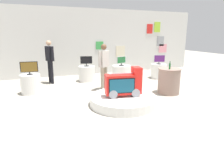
{
  "coord_description": "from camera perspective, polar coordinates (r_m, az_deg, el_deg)",
  "views": [
    {
      "loc": [
        -2.06,
        -4.88,
        1.96
      ],
      "look_at": [
        -0.06,
        0.4,
        0.63
      ],
      "focal_mm": 30.42,
      "sensor_mm": 36.0,
      "label": 1
    }
  ],
  "objects": [
    {
      "name": "ground_plane",
      "position": [
        5.65,
        2.01,
        -7.05
      ],
      "size": [
        30.0,
        30.0,
        0.0
      ],
      "primitive_type": "plane",
      "color": "#A8A091"
    },
    {
      "name": "back_wall_display",
      "position": [
        9.4,
        -8.07,
        10.77
      ],
      "size": [
        12.12,
        0.13,
        3.15
      ],
      "color": "silver",
      "rests_on": "ground"
    },
    {
      "name": "main_display_pedestal",
      "position": [
        5.45,
        3.28,
        -6.46
      ],
      "size": [
        1.89,
        1.89,
        0.25
      ],
      "primitive_type": "cylinder",
      "color": "silver",
      "rests_on": "ground"
    },
    {
      "name": "novelty_firetruck_tv",
      "position": [
        5.31,
        3.57,
        -1.87
      ],
      "size": [
        1.04,
        0.55,
        0.81
      ],
      "color": "gray",
      "rests_on": "main_display_pedestal"
    },
    {
      "name": "display_pedestal_left_rear",
      "position": [
        8.85,
        13.78,
        2.19
      ],
      "size": [
        0.69,
        0.69,
        0.64
      ],
      "primitive_type": "cylinder",
      "color": "silver",
      "rests_on": "ground"
    },
    {
      "name": "tv_on_left_rear",
      "position": [
        8.76,
        14.0,
        5.66
      ],
      "size": [
        0.5,
        0.22,
        0.41
      ],
      "color": "black",
      "rests_on": "display_pedestal_left_rear"
    },
    {
      "name": "display_pedestal_center_rear",
      "position": [
        8.11,
        -7.61,
        1.47
      ],
      "size": [
        0.68,
        0.68,
        0.64
      ],
      "primitive_type": "cylinder",
      "color": "silver",
      "rests_on": "ground"
    },
    {
      "name": "tv_on_center_rear",
      "position": [
        8.01,
        -7.72,
        5.31
      ],
      "size": [
        0.48,
        0.22,
        0.41
      ],
      "color": "black",
      "rests_on": "display_pedestal_center_rear"
    },
    {
      "name": "display_pedestal_right_rear",
      "position": [
        8.2,
        2.81,
        1.7
      ],
      "size": [
        0.79,
        0.79,
        0.64
      ],
      "primitive_type": "cylinder",
      "color": "silver",
      "rests_on": "ground"
    },
    {
      "name": "tv_on_right_rear",
      "position": [
        8.11,
        2.85,
        5.39
      ],
      "size": [
        0.46,
        0.22,
        0.39
      ],
      "color": "black",
      "rests_on": "display_pedestal_right_rear"
    },
    {
      "name": "display_pedestal_far_right",
      "position": [
        6.94,
        -23.23,
        -1.5
      ],
      "size": [
        0.64,
        0.64,
        0.64
      ],
      "primitive_type": "cylinder",
      "color": "silver",
      "rests_on": "ground"
    },
    {
      "name": "tv_on_far_right",
      "position": [
        6.83,
        -23.65,
        3.06
      ],
      "size": [
        0.55,
        0.18,
        0.43
      ],
      "color": "black",
      "rests_on": "display_pedestal_far_right"
    },
    {
      "name": "side_table_round",
      "position": [
        6.62,
        16.73,
        -0.65
      ],
      "size": [
        0.74,
        0.74,
        0.85
      ],
      "color": "gray",
      "rests_on": "ground"
    },
    {
      "name": "bottle_on_side_table",
      "position": [
        6.38,
        16.97,
        3.59
      ],
      "size": [
        0.06,
        0.06,
        0.26
      ],
      "color": "#195926",
      "rests_on": "side_table_round"
    },
    {
      "name": "shopper_browsing_near_truck",
      "position": [
        7.96,
        -18.2,
        5.74
      ],
      "size": [
        0.32,
        0.53,
        1.72
      ],
      "color": "black",
      "rests_on": "ground"
    },
    {
      "name": "shopper_browsing_rear",
      "position": [
        6.67,
        -2.45,
        4.54
      ],
      "size": [
        0.47,
        0.38,
        1.62
      ],
      "color": "gray",
      "rests_on": "ground"
    }
  ]
}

